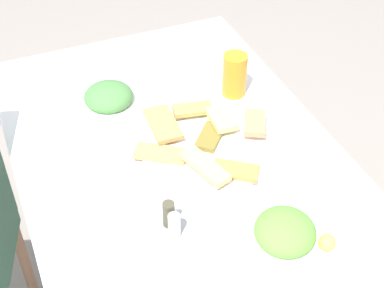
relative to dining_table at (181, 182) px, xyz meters
name	(u,v)px	position (x,y,z in m)	size (l,w,h in m)	color
dining_table	(181,182)	(0.00, 0.00, 0.00)	(1.19, 0.77, 0.71)	white
pide_platter	(207,141)	(0.02, -0.08, 0.09)	(0.35, 0.36, 0.04)	white
salad_plate_greens	(286,234)	(-0.32, -0.11, 0.10)	(0.23, 0.23, 0.07)	white
salad_plate_rice	(109,98)	(0.27, 0.10, 0.10)	(0.22, 0.22, 0.06)	white
soda_can	(235,75)	(0.19, -0.23, 0.14)	(0.07, 0.07, 0.12)	orange
paper_napkin	(181,50)	(0.45, -0.18, 0.08)	(0.14, 0.14, 0.00)	white
fork	(186,48)	(0.45, -0.20, 0.09)	(0.16, 0.02, 0.01)	silver
spoon	(175,50)	(0.45, -0.16, 0.09)	(0.17, 0.01, 0.01)	silver
condiment_caddy	(172,226)	(-0.21, 0.10, 0.10)	(0.09, 0.09, 0.08)	#B2B2B7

